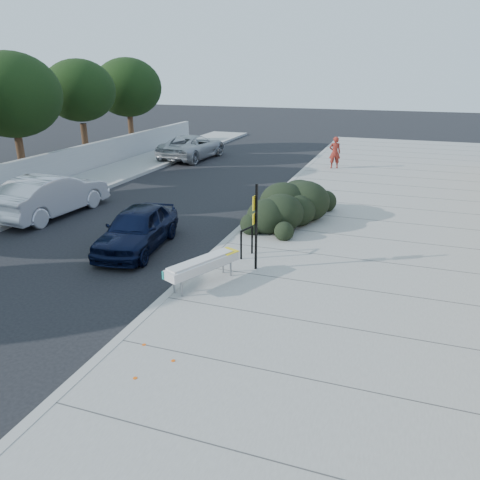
{
  "coord_description": "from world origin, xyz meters",
  "views": [
    {
      "loc": [
        5.07,
        -8.97,
        5.34
      ],
      "look_at": [
        1.17,
        2.2,
        1.0
      ],
      "focal_mm": 35.0,
      "sensor_mm": 36.0,
      "label": 1
    }
  ],
  "objects_px": {
    "bike_rack": "(247,239)",
    "pedestrian": "(335,152)",
    "sign_post": "(256,222)",
    "wagon_silver": "(52,195)",
    "bench": "(203,265)",
    "sedan_navy": "(137,228)",
    "suv_silver": "(192,147)"
  },
  "relations": [
    {
      "from": "suv_silver",
      "to": "pedestrian",
      "type": "bearing_deg",
      "value": 178.68
    },
    {
      "from": "wagon_silver",
      "to": "bench",
      "type": "bearing_deg",
      "value": 156.37
    },
    {
      "from": "sedan_navy",
      "to": "bike_rack",
      "type": "bearing_deg",
      "value": -4.75
    },
    {
      "from": "bike_rack",
      "to": "wagon_silver",
      "type": "relative_size",
      "value": 0.18
    },
    {
      "from": "sign_post",
      "to": "pedestrian",
      "type": "xyz_separation_m",
      "value": [
        -0.06,
        14.75,
        -0.5
      ]
    },
    {
      "from": "bench",
      "to": "wagon_silver",
      "type": "bearing_deg",
      "value": 177.92
    },
    {
      "from": "sedan_navy",
      "to": "bench",
      "type": "bearing_deg",
      "value": -40.11
    },
    {
      "from": "sedan_navy",
      "to": "wagon_silver",
      "type": "xyz_separation_m",
      "value": [
        -5.0,
        2.11,
        0.12
      ]
    },
    {
      "from": "bike_rack",
      "to": "sedan_navy",
      "type": "bearing_deg",
      "value": -159.86
    },
    {
      "from": "sedan_navy",
      "to": "suv_silver",
      "type": "distance_m",
      "value": 15.78
    },
    {
      "from": "sign_post",
      "to": "suv_silver",
      "type": "relative_size",
      "value": 0.44
    },
    {
      "from": "sedan_navy",
      "to": "suv_silver",
      "type": "xyz_separation_m",
      "value": [
        -5.0,
        14.97,
        0.07
      ]
    },
    {
      "from": "bench",
      "to": "sedan_navy",
      "type": "height_order",
      "value": "sedan_navy"
    },
    {
      "from": "pedestrian",
      "to": "sign_post",
      "type": "bearing_deg",
      "value": 73.08
    },
    {
      "from": "pedestrian",
      "to": "suv_silver",
      "type": "bearing_deg",
      "value": -22.59
    },
    {
      "from": "sedan_navy",
      "to": "pedestrian",
      "type": "bearing_deg",
      "value": 66.69
    },
    {
      "from": "bike_rack",
      "to": "pedestrian",
      "type": "distance_m",
      "value": 13.96
    },
    {
      "from": "bench",
      "to": "sign_post",
      "type": "relative_size",
      "value": 0.91
    },
    {
      "from": "bike_rack",
      "to": "sedan_navy",
      "type": "relative_size",
      "value": 0.22
    },
    {
      "from": "bench",
      "to": "sign_post",
      "type": "xyz_separation_m",
      "value": [
        0.96,
        1.35,
        0.84
      ]
    },
    {
      "from": "bike_rack",
      "to": "sign_post",
      "type": "xyz_separation_m",
      "value": [
        0.52,
        -0.8,
        0.84
      ]
    },
    {
      "from": "suv_silver",
      "to": "sign_post",
      "type": "bearing_deg",
      "value": 124.25
    },
    {
      "from": "sign_post",
      "to": "wagon_silver",
      "type": "relative_size",
      "value": 0.49
    },
    {
      "from": "sign_post",
      "to": "sedan_navy",
      "type": "bearing_deg",
      "value": 176.24
    },
    {
      "from": "suv_silver",
      "to": "pedestrian",
      "type": "xyz_separation_m",
      "value": [
        9.0,
        -0.86,
        0.27
      ]
    },
    {
      "from": "bike_rack",
      "to": "suv_silver",
      "type": "distance_m",
      "value": 17.09
    },
    {
      "from": "bike_rack",
      "to": "wagon_silver",
      "type": "bearing_deg",
      "value": -175.43
    },
    {
      "from": "bench",
      "to": "suv_silver",
      "type": "relative_size",
      "value": 0.4
    },
    {
      "from": "sign_post",
      "to": "wagon_silver",
      "type": "distance_m",
      "value": 9.49
    },
    {
      "from": "bench",
      "to": "sedan_navy",
      "type": "bearing_deg",
      "value": 172.14
    },
    {
      "from": "wagon_silver",
      "to": "sedan_navy",
      "type": "bearing_deg",
      "value": 160.28
    },
    {
      "from": "bike_rack",
      "to": "pedestrian",
      "type": "bearing_deg",
      "value": 105.52
    }
  ]
}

